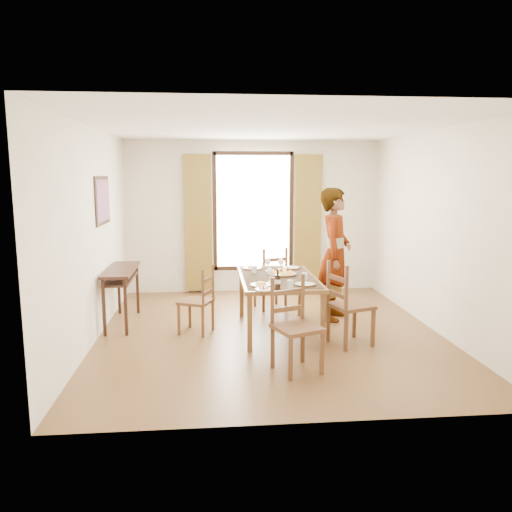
{
  "coord_description": "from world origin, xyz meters",
  "views": [
    {
      "loc": [
        -0.78,
        -6.42,
        2.1
      ],
      "look_at": [
        -0.15,
        0.28,
        1.0
      ],
      "focal_mm": 35.0,
      "sensor_mm": 36.0,
      "label": 1
    }
  ],
  "objects": [
    {
      "name": "console_table",
      "position": [
        -2.03,
        0.6,
        0.68
      ],
      "size": [
        0.38,
        1.2,
        0.8
      ],
      "color": "black",
      "rests_on": "ground"
    },
    {
      "name": "chair_south",
      "position": [
        0.12,
        -1.32,
        0.47
      ],
      "size": [
        0.58,
        0.58,
        1.01
      ],
      "rotation": [
        0.0,
        0.0,
        0.37
      ],
      "color": "brown",
      "rests_on": "ground"
    },
    {
      "name": "chair_east",
      "position": [
        0.91,
        -0.57,
        0.49
      ],
      "size": [
        0.59,
        0.59,
        1.04
      ],
      "rotation": [
        0.0,
        0.0,
        1.9
      ],
      "color": "brown",
      "rests_on": "ground"
    },
    {
      "name": "dining_table",
      "position": [
        0.12,
        0.04,
        0.69
      ],
      "size": [
        1.0,
        1.63,
        0.76
      ],
      "color": "brown",
      "rests_on": "ground"
    },
    {
      "name": "tumbler_b",
      "position": [
        -0.18,
        0.33,
        0.81
      ],
      "size": [
        0.07,
        0.07,
        0.1
      ],
      "primitive_type": "cylinder",
      "color": "silver",
      "rests_on": "dining_table"
    },
    {
      "name": "room_shell",
      "position": [
        -0.0,
        0.13,
        1.54
      ],
      "size": [
        4.6,
        5.1,
        2.74
      ],
      "color": "silver",
      "rests_on": "ground"
    },
    {
      "name": "ground",
      "position": [
        0.0,
        0.0,
        0.0
      ],
      "size": [
        5.0,
        5.0,
        0.0
      ],
      "primitive_type": "plane",
      "color": "#4A3017",
      "rests_on": "ground"
    },
    {
      "name": "caprese_plate",
      "position": [
        -0.16,
        -0.72,
        0.78
      ],
      "size": [
        0.2,
        0.2,
        0.04
      ],
      "primitive_type": null,
      "color": "silver",
      "rests_on": "dining_table"
    },
    {
      "name": "tumbler_c",
      "position": [
        0.17,
        -0.66,
        0.81
      ],
      "size": [
        0.07,
        0.07,
        0.1
      ],
      "primitive_type": "cylinder",
      "color": "silver",
      "rests_on": "dining_table"
    },
    {
      "name": "chair_north",
      "position": [
        0.17,
        1.22,
        0.46
      ],
      "size": [
        0.54,
        0.54,
        0.99
      ],
      "rotation": [
        0.0,
        0.0,
        3.41
      ],
      "color": "brown",
      "rests_on": "ground"
    },
    {
      "name": "man",
      "position": [
        1.02,
        0.58,
        0.96
      ],
      "size": [
        1.03,
        0.96,
        1.92
      ],
      "primitive_type": "imported",
      "rotation": [
        0.0,
        0.0,
        1.17
      ],
      "color": "gray",
      "rests_on": "ground"
    },
    {
      "name": "plate_sw",
      "position": [
        -0.16,
        -0.49,
        0.78
      ],
      "size": [
        0.27,
        0.27,
        0.05
      ],
      "primitive_type": null,
      "color": "silver",
      "rests_on": "dining_table"
    },
    {
      "name": "wine_glass_a",
      "position": [
        -0.03,
        -0.3,
        0.85
      ],
      "size": [
        0.08,
        0.08,
        0.18
      ],
      "primitive_type": null,
      "color": "white",
      "rests_on": "dining_table"
    },
    {
      "name": "tumbler_a",
      "position": [
        0.43,
        -0.23,
        0.81
      ],
      "size": [
        0.07,
        0.07,
        0.1
      ],
      "primitive_type": "cylinder",
      "color": "silver",
      "rests_on": "dining_table"
    },
    {
      "name": "pasta_platter",
      "position": [
        0.19,
        0.15,
        0.81
      ],
      "size": [
        0.4,
        0.4,
        0.1
      ],
      "primitive_type": null,
      "color": "#C75F19",
      "rests_on": "dining_table"
    },
    {
      "name": "chair_west",
      "position": [
        -0.95,
        0.08,
        0.42
      ],
      "size": [
        0.52,
        0.52,
        0.9
      ],
      "rotation": [
        0.0,
        0.0,
        -1.97
      ],
      "color": "brown",
      "rests_on": "ground"
    },
    {
      "name": "wine_bottle",
      "position": [
        0.01,
        -0.72,
        0.88
      ],
      "size": [
        0.07,
        0.07,
        0.25
      ],
      "primitive_type": null,
      "color": "black",
      "rests_on": "dining_table"
    },
    {
      "name": "wine_glass_b",
      "position": [
        0.21,
        0.42,
        0.85
      ],
      "size": [
        0.08,
        0.08,
        0.18
      ],
      "primitive_type": null,
      "color": "white",
      "rests_on": "dining_table"
    },
    {
      "name": "plate_se",
      "position": [
        0.38,
        -0.5,
        0.78
      ],
      "size": [
        0.27,
        0.27,
        0.05
      ],
      "primitive_type": null,
      "color": "silver",
      "rests_on": "dining_table"
    },
    {
      "name": "wine_glass_c",
      "position": [
        0.03,
        0.46,
        0.85
      ],
      "size": [
        0.08,
        0.08,
        0.18
      ],
      "primitive_type": null,
      "color": "white",
      "rests_on": "dining_table"
    },
    {
      "name": "plate_ne",
      "position": [
        0.39,
        0.61,
        0.78
      ],
      "size": [
        0.27,
        0.27,
        0.05
      ],
      "primitive_type": null,
      "color": "silver",
      "rests_on": "dining_table"
    },
    {
      "name": "plate_nw",
      "position": [
        -0.17,
        0.63,
        0.78
      ],
      "size": [
        0.27,
        0.27,
        0.05
      ],
      "primitive_type": null,
      "color": "silver",
      "rests_on": "dining_table"
    }
  ]
}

